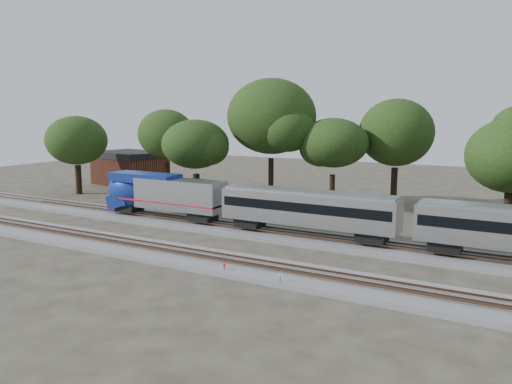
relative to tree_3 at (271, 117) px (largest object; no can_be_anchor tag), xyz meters
The scene contains 14 objects.
ground 24.02m from the tree_3, 68.18° to the right, with size 160.00×160.00×0.00m, color #383328.
track_far 19.26m from the tree_3, 60.11° to the right, with size 160.00×5.00×0.73m.
track_near 27.32m from the tree_3, 71.58° to the right, with size 160.00×5.00×0.73m.
switch_stand_red 29.32m from the tree_3, 69.80° to the right, with size 0.28×0.10×0.88m.
switch_stand_white 31.48m from the tree_3, 61.58° to the right, with size 0.33×0.08×1.04m.
switch_lever 32.31m from the tree_3, 57.91° to the right, with size 0.50×0.30×0.30m, color #512D19.
brick_building 30.38m from the tree_3, 168.85° to the left, with size 12.48×9.92×5.36m.
tree_0 29.02m from the tree_3, 169.66° to the right, with size 7.82×7.82×11.02m.
tree_1 17.59m from the tree_3, behind, with size 8.70×8.70×12.26m.
tree_2 9.83m from the tree_3, 141.48° to the right, with size 7.96×7.96×11.23m.
tree_3 is the anchor object (origin of this frame).
tree_4 8.47m from the tree_3, ahead, with size 8.24×8.24×11.61m.
tree_5 15.20m from the tree_3, 23.91° to the left, with size 9.36×9.36×13.19m.
tree_6 27.07m from the tree_3, ahead, with size 7.80×7.80×11.00m.
Camera 1 is at (20.25, -35.08, 11.65)m, focal length 35.00 mm.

